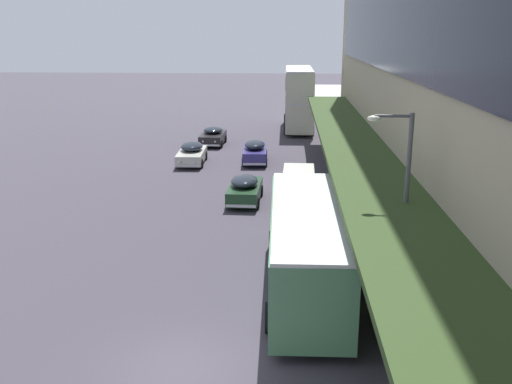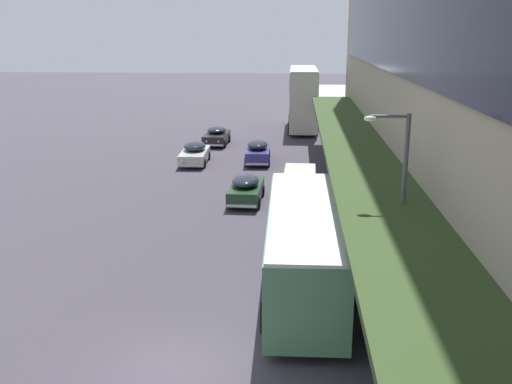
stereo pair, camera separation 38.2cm
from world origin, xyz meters
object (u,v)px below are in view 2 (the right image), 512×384
sedan_far_back (258,151)px  sedan_trailing_mid (217,136)px  transit_bus_kerbside_rear (303,97)px  street_lamp (398,198)px  sedan_oncoming_rear (246,189)px  sedan_oncoming_front (195,153)px  transit_bus_kerbside_front (303,243)px  pedestrian_at_kerb (433,358)px  fire_hydrant (375,247)px  vw_van (299,187)px

sedan_far_back → sedan_trailing_mid: bearing=121.3°
transit_bus_kerbside_rear → street_lamp: 37.91m
sedan_trailing_mid → sedan_oncoming_rear: size_ratio=0.99×
sedan_far_back → sedan_oncoming_front: bearing=-170.9°
sedan_far_back → transit_bus_kerbside_front: bearing=-81.8°
pedestrian_at_kerb → transit_bus_kerbside_rear: bearing=94.0°
pedestrian_at_kerb → fire_hydrant: (-0.22, 9.63, -0.69)m
sedan_oncoming_front → sedan_trailing_mid: sedan_oncoming_front is taller
street_lamp → transit_bus_kerbside_front: bearing=155.5°
sedan_trailing_mid → transit_bus_kerbside_front: bearing=-75.9°
sedan_oncoming_rear → sedan_far_back: (-0.02, 10.26, 0.05)m
sedan_trailing_mid → street_lamp: bearing=-71.0°
transit_bus_kerbside_front → sedan_oncoming_front: (-7.70, 20.79, -1.08)m
fire_hydrant → pedestrian_at_kerb: bearing=-88.7°
transit_bus_kerbside_rear → street_lamp: bearing=-85.9°
vw_van → fire_hydrant: vw_van is taller
sedan_trailing_mid → fire_hydrant: bearing=-67.7°
sedan_oncoming_front → pedestrian_at_kerb: (11.03, -27.16, 0.41)m
sedan_far_back → fire_hydrant: bearing=-71.2°
transit_bus_kerbside_front → vw_van: size_ratio=2.30×
transit_bus_kerbside_front → pedestrian_at_kerb: 7.22m
sedan_oncoming_front → transit_bus_kerbside_front: bearing=-69.7°
transit_bus_kerbside_front → vw_van: bearing=90.4°
sedan_oncoming_rear → fire_hydrant: 10.13m
sedan_trailing_mid → pedestrian_at_kerb: (10.39, -34.41, 0.43)m
fire_hydrant → sedan_oncoming_rear: bearing=127.8°
transit_bus_kerbside_front → pedestrian_at_kerb: transit_bus_kerbside_front is taller
transit_bus_kerbside_front → street_lamp: street_lamp is taller
pedestrian_at_kerb → sedan_oncoming_front: bearing=112.1°
sedan_far_back → fire_hydrant: size_ratio=6.94×
street_lamp → pedestrian_at_kerb: bearing=-86.9°
sedan_trailing_mid → street_lamp: 31.30m
transit_bus_kerbside_rear → sedan_oncoming_front: transit_bus_kerbside_rear is taller
sedan_oncoming_rear → street_lamp: street_lamp is taller
sedan_oncoming_rear → sedan_oncoming_front: bearing=115.8°
pedestrian_at_kerb → street_lamp: bearing=93.1°
sedan_far_back → street_lamp: bearing=-74.9°
street_lamp → transit_bus_kerbside_rear: bearing=94.1°
transit_bus_kerbside_rear → sedan_oncoming_front: bearing=-117.2°
sedan_oncoming_rear → fire_hydrant: size_ratio=6.23×
transit_bus_kerbside_front → transit_bus_kerbside_rear: bearing=89.5°
transit_bus_kerbside_rear → sedan_far_back: bearing=-103.0°
sedan_trailing_mid → fire_hydrant: sedan_trailing_mid is taller
sedan_far_back → pedestrian_at_kerb: 28.63m
sedan_trailing_mid → pedestrian_at_kerb: pedestrian_at_kerb is taller
sedan_far_back → pedestrian_at_kerb: (6.44, -27.90, 0.37)m
transit_bus_kerbside_front → street_lamp: 4.03m
transit_bus_kerbside_front → pedestrian_at_kerb: size_ratio=5.68×
transit_bus_kerbside_front → fire_hydrant: bearing=46.3°
sedan_oncoming_front → vw_van: vw_van is taller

